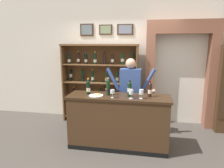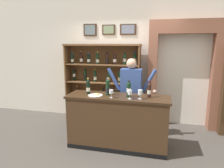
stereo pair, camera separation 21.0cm
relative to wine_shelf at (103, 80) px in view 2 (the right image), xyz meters
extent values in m
cube|color=#47423D|center=(0.55, -1.24, -1.04)|extent=(14.00, 14.00, 0.02)
cube|color=silver|center=(0.55, 0.30, 0.49)|extent=(12.00, 0.16, 3.05)
cube|color=#382316|center=(-0.37, 0.20, 1.21)|extent=(0.34, 0.02, 0.29)
cube|color=slate|center=(-0.37, 0.19, 1.21)|extent=(0.27, 0.01, 0.24)
cube|color=#382316|center=(0.10, 0.20, 1.21)|extent=(0.32, 0.02, 0.24)
cube|color=gray|center=(0.10, 0.19, 1.21)|extent=(0.26, 0.01, 0.19)
cube|color=#382316|center=(0.58, 0.20, 1.21)|extent=(0.39, 0.02, 0.25)
cube|color=slate|center=(0.58, 0.19, 1.21)|extent=(0.31, 0.01, 0.20)
cube|color=brown|center=(-0.90, -0.04, -0.08)|extent=(0.03, 0.35, 1.91)
cube|color=brown|center=(0.90, -0.04, -0.08)|extent=(0.03, 0.35, 1.91)
cube|color=brown|center=(0.00, 0.13, -0.08)|extent=(1.82, 0.02, 1.91)
cube|color=brown|center=(0.00, -0.04, -0.91)|extent=(1.76, 0.33, 0.02)
cylinder|color=black|center=(-0.75, -0.02, -0.79)|extent=(0.07, 0.07, 0.21)
sphere|color=black|center=(-0.75, -0.02, -0.68)|extent=(0.07, 0.07, 0.07)
cylinder|color=black|center=(-0.75, -0.02, -0.65)|extent=(0.03, 0.03, 0.07)
cylinder|color=maroon|center=(-0.75, -0.02, -0.63)|extent=(0.03, 0.03, 0.03)
cylinder|color=tan|center=(-0.75, -0.02, -0.80)|extent=(0.07, 0.07, 0.07)
cylinder|color=black|center=(-0.45, -0.06, -0.80)|extent=(0.07, 0.07, 0.20)
sphere|color=black|center=(-0.45, -0.06, -0.70)|extent=(0.07, 0.07, 0.07)
cylinder|color=black|center=(-0.45, -0.06, -0.66)|extent=(0.03, 0.03, 0.08)
cylinder|color=navy|center=(-0.45, -0.06, -0.64)|extent=(0.03, 0.03, 0.03)
cylinder|color=silver|center=(-0.45, -0.06, -0.80)|extent=(0.07, 0.07, 0.06)
cylinder|color=black|center=(-0.16, -0.05, -0.80)|extent=(0.07, 0.07, 0.19)
sphere|color=black|center=(-0.16, -0.05, -0.70)|extent=(0.07, 0.07, 0.07)
cylinder|color=black|center=(-0.16, -0.05, -0.67)|extent=(0.03, 0.03, 0.07)
cylinder|color=black|center=(-0.16, -0.05, -0.65)|extent=(0.03, 0.03, 0.03)
cylinder|color=beige|center=(-0.16, -0.05, -0.80)|extent=(0.07, 0.07, 0.06)
cylinder|color=black|center=(0.17, -0.04, -0.80)|extent=(0.07, 0.07, 0.20)
sphere|color=black|center=(0.17, -0.04, -0.70)|extent=(0.07, 0.07, 0.07)
cylinder|color=black|center=(0.17, -0.04, -0.67)|extent=(0.02, 0.02, 0.07)
cylinder|color=#99999E|center=(0.17, -0.04, -0.65)|extent=(0.03, 0.03, 0.03)
cylinder|color=silver|center=(0.17, -0.04, -0.81)|extent=(0.07, 0.07, 0.06)
cylinder|color=black|center=(0.46, -0.01, -0.80)|extent=(0.07, 0.07, 0.21)
sphere|color=black|center=(0.46, -0.01, -0.69)|extent=(0.07, 0.07, 0.07)
cylinder|color=black|center=(0.46, -0.01, -0.65)|extent=(0.03, 0.03, 0.08)
cylinder|color=navy|center=(0.46, -0.01, -0.62)|extent=(0.03, 0.03, 0.03)
cylinder|color=silver|center=(0.46, -0.01, -0.82)|extent=(0.07, 0.07, 0.07)
cylinder|color=black|center=(0.71, -0.03, -0.79)|extent=(0.07, 0.07, 0.21)
sphere|color=black|center=(0.71, -0.03, -0.68)|extent=(0.07, 0.07, 0.07)
cylinder|color=black|center=(0.71, -0.03, -0.66)|extent=(0.03, 0.03, 0.06)
cylinder|color=black|center=(0.71, -0.03, -0.64)|extent=(0.03, 0.03, 0.03)
cylinder|color=silver|center=(0.71, -0.03, -0.81)|extent=(0.07, 0.07, 0.07)
cube|color=brown|center=(0.00, -0.04, -0.48)|extent=(1.76, 0.33, 0.02)
cylinder|color=black|center=(-0.68, 0.00, -0.36)|extent=(0.07, 0.07, 0.21)
sphere|color=black|center=(-0.68, 0.00, -0.26)|extent=(0.07, 0.07, 0.07)
cylinder|color=black|center=(-0.68, 0.00, -0.22)|extent=(0.03, 0.03, 0.08)
cylinder|color=#B79338|center=(-0.68, 0.00, -0.19)|extent=(0.03, 0.03, 0.03)
cylinder|color=silver|center=(-0.68, 0.00, -0.36)|extent=(0.07, 0.07, 0.07)
cylinder|color=black|center=(-0.33, -0.06, -0.36)|extent=(0.07, 0.07, 0.21)
sphere|color=black|center=(-0.33, -0.06, -0.25)|extent=(0.07, 0.07, 0.07)
cylinder|color=black|center=(-0.33, -0.06, -0.22)|extent=(0.03, 0.03, 0.07)
cylinder|color=maroon|center=(-0.33, -0.06, -0.19)|extent=(0.04, 0.04, 0.03)
cylinder|color=black|center=(-0.33, -0.06, -0.37)|extent=(0.07, 0.07, 0.07)
cylinder|color=#19381E|center=(0.02, -0.04, -0.36)|extent=(0.07, 0.07, 0.21)
sphere|color=#19381E|center=(0.02, -0.04, -0.25)|extent=(0.07, 0.07, 0.07)
cylinder|color=#19381E|center=(0.02, -0.04, -0.23)|extent=(0.03, 0.03, 0.06)
cylinder|color=black|center=(0.02, -0.04, -0.20)|extent=(0.03, 0.03, 0.03)
cylinder|color=silver|center=(0.02, -0.04, -0.37)|extent=(0.07, 0.07, 0.07)
cylinder|color=#19381E|center=(0.36, -0.08, -0.36)|extent=(0.07, 0.07, 0.22)
sphere|color=#19381E|center=(0.36, -0.08, -0.25)|extent=(0.07, 0.07, 0.07)
cylinder|color=#19381E|center=(0.36, -0.08, -0.22)|extent=(0.03, 0.03, 0.06)
cylinder|color=#99999E|center=(0.36, -0.08, -0.20)|extent=(0.03, 0.03, 0.03)
cylinder|color=silver|center=(0.36, -0.08, -0.36)|extent=(0.07, 0.07, 0.07)
cylinder|color=black|center=(0.72, -0.03, -0.36)|extent=(0.07, 0.07, 0.22)
sphere|color=black|center=(0.72, -0.03, -0.24)|extent=(0.07, 0.07, 0.07)
cylinder|color=black|center=(0.72, -0.03, -0.21)|extent=(0.03, 0.03, 0.07)
cylinder|color=black|center=(0.72, -0.03, -0.19)|extent=(0.04, 0.04, 0.03)
cylinder|color=beige|center=(0.72, -0.03, -0.37)|extent=(0.07, 0.07, 0.07)
cube|color=brown|center=(0.00, -0.04, -0.05)|extent=(1.76, 0.33, 0.02)
cylinder|color=black|center=(-0.75, 0.00, 0.09)|extent=(0.07, 0.07, 0.24)
sphere|color=black|center=(-0.75, 0.00, 0.21)|extent=(0.07, 0.07, 0.07)
cylinder|color=black|center=(-0.75, 0.00, 0.25)|extent=(0.03, 0.03, 0.08)
cylinder|color=maroon|center=(-0.75, 0.00, 0.28)|extent=(0.03, 0.03, 0.03)
cylinder|color=silver|center=(-0.75, 0.00, 0.09)|extent=(0.07, 0.07, 0.08)
cylinder|color=#19381E|center=(-0.45, -0.01, 0.09)|extent=(0.07, 0.07, 0.24)
sphere|color=#19381E|center=(-0.45, -0.01, 0.21)|extent=(0.07, 0.07, 0.07)
cylinder|color=#19381E|center=(-0.45, -0.01, 0.24)|extent=(0.03, 0.03, 0.06)
cylinder|color=black|center=(-0.45, -0.01, 0.26)|extent=(0.03, 0.03, 0.03)
cylinder|color=black|center=(-0.45, -0.01, 0.07)|extent=(0.07, 0.07, 0.08)
cylinder|color=black|center=(-0.17, -0.08, 0.08)|extent=(0.07, 0.07, 0.24)
sphere|color=black|center=(-0.17, -0.08, 0.21)|extent=(0.07, 0.07, 0.07)
cylinder|color=black|center=(-0.17, -0.08, 0.24)|extent=(0.03, 0.03, 0.07)
cylinder|color=#B79338|center=(-0.17, -0.08, 0.27)|extent=(0.03, 0.03, 0.03)
cylinder|color=silver|center=(-0.17, -0.08, 0.06)|extent=(0.07, 0.07, 0.08)
cylinder|color=#19381E|center=(0.18, -0.08, 0.08)|extent=(0.07, 0.07, 0.24)
sphere|color=#19381E|center=(0.18, -0.08, 0.21)|extent=(0.07, 0.07, 0.07)
cylinder|color=#19381E|center=(0.18, -0.08, 0.23)|extent=(0.03, 0.03, 0.06)
cylinder|color=maroon|center=(0.18, -0.08, 0.25)|extent=(0.03, 0.03, 0.03)
cylinder|color=tan|center=(0.18, -0.08, 0.06)|extent=(0.07, 0.07, 0.08)
cylinder|color=#19381E|center=(0.43, -0.06, 0.08)|extent=(0.07, 0.07, 0.24)
sphere|color=#19381E|center=(0.43, -0.06, 0.21)|extent=(0.07, 0.07, 0.07)
cylinder|color=#19381E|center=(0.43, -0.06, 0.24)|extent=(0.03, 0.03, 0.08)
cylinder|color=maroon|center=(0.43, -0.06, 0.27)|extent=(0.03, 0.03, 0.03)
cylinder|color=beige|center=(0.43, -0.06, 0.06)|extent=(0.07, 0.07, 0.08)
cylinder|color=#19381E|center=(0.76, -0.05, 0.08)|extent=(0.07, 0.07, 0.23)
sphere|color=#19381E|center=(0.76, -0.05, 0.21)|extent=(0.07, 0.07, 0.07)
cylinder|color=#19381E|center=(0.76, -0.05, 0.23)|extent=(0.03, 0.03, 0.07)
cylinder|color=navy|center=(0.76, -0.05, 0.26)|extent=(0.03, 0.03, 0.03)
cylinder|color=tan|center=(0.76, -0.05, 0.06)|extent=(0.07, 0.07, 0.07)
cube|color=brown|center=(0.00, -0.04, 0.39)|extent=(1.76, 0.33, 0.02)
cylinder|color=black|center=(-0.75, -0.07, 0.50)|extent=(0.08, 0.08, 0.21)
sphere|color=black|center=(-0.75, -0.07, 0.61)|extent=(0.07, 0.07, 0.07)
cylinder|color=black|center=(-0.75, -0.07, 0.64)|extent=(0.03, 0.03, 0.07)
cylinder|color=navy|center=(-0.75, -0.07, 0.66)|extent=(0.03, 0.03, 0.03)
cylinder|color=beige|center=(-0.75, -0.07, 0.47)|extent=(0.08, 0.08, 0.07)
cylinder|color=black|center=(-0.54, 0.00, 0.51)|extent=(0.08, 0.08, 0.22)
sphere|color=black|center=(-0.54, 0.00, 0.62)|extent=(0.07, 0.07, 0.07)
cylinder|color=black|center=(-0.54, 0.00, 0.66)|extent=(0.03, 0.03, 0.08)
cylinder|color=#B79338|center=(-0.54, 0.00, 0.69)|extent=(0.03, 0.03, 0.03)
cylinder|color=silver|center=(-0.54, 0.00, 0.48)|extent=(0.08, 0.08, 0.07)
cylinder|color=black|center=(-0.34, -0.02, 0.50)|extent=(0.08, 0.08, 0.21)
sphere|color=black|center=(-0.34, -0.02, 0.61)|extent=(0.07, 0.07, 0.07)
cylinder|color=black|center=(-0.34, -0.02, 0.64)|extent=(0.03, 0.03, 0.06)
cylinder|color=navy|center=(-0.34, -0.02, 0.65)|extent=(0.04, 0.04, 0.03)
cylinder|color=silver|center=(-0.34, -0.02, 0.47)|extent=(0.08, 0.08, 0.07)
cylinder|color=black|center=(-0.10, -0.07, 0.51)|extent=(0.08, 0.08, 0.22)
sphere|color=black|center=(-0.10, -0.07, 0.62)|extent=(0.07, 0.07, 0.07)
cylinder|color=black|center=(-0.10, -0.07, 0.66)|extent=(0.03, 0.03, 0.08)
cylinder|color=#B79338|center=(-0.10, -0.07, 0.69)|extent=(0.04, 0.04, 0.03)
cylinder|color=silver|center=(-0.10, -0.07, 0.48)|extent=(0.08, 0.08, 0.07)
cylinder|color=black|center=(0.12, -0.01, 0.51)|extent=(0.08, 0.08, 0.23)
sphere|color=black|center=(0.12, -0.01, 0.63)|extent=(0.07, 0.07, 0.07)
cylinder|color=black|center=(0.12, -0.01, 0.66)|extent=(0.03, 0.03, 0.08)
cylinder|color=black|center=(0.12, -0.01, 0.69)|extent=(0.03, 0.03, 0.03)
cylinder|color=black|center=(0.12, -0.01, 0.48)|extent=(0.08, 0.08, 0.07)
cylinder|color=black|center=(0.32, -0.04, 0.51)|extent=(0.08, 0.08, 0.22)
sphere|color=black|center=(0.32, -0.04, 0.62)|extent=(0.07, 0.07, 0.07)
cylinder|color=black|center=(0.32, -0.04, 0.65)|extent=(0.03, 0.03, 0.06)
cylinder|color=maroon|center=(0.32, -0.04, 0.67)|extent=(0.04, 0.04, 0.03)
cylinder|color=silver|center=(0.32, -0.04, 0.49)|extent=(0.08, 0.08, 0.07)
cylinder|color=#19381E|center=(0.56, -0.04, 0.51)|extent=(0.08, 0.08, 0.21)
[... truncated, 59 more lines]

